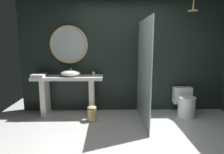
% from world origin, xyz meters
% --- Properties ---
extents(ground_plane, '(5.76, 5.76, 0.00)m').
position_xyz_m(ground_plane, '(0.00, 0.00, 0.00)').
color(ground_plane, silver).
extents(back_wall_panel, '(4.80, 0.10, 2.60)m').
position_xyz_m(back_wall_panel, '(0.00, 1.90, 1.30)').
color(back_wall_panel, '#1E2823').
rests_on(back_wall_panel, ground_plane).
extents(vanity_counter, '(1.51, 0.48, 0.87)m').
position_xyz_m(vanity_counter, '(-1.28, 1.59, 0.58)').
color(vanity_counter, silver).
rests_on(vanity_counter, ground_plane).
extents(vessel_sink, '(0.42, 0.34, 0.17)m').
position_xyz_m(vessel_sink, '(-1.22, 1.55, 0.93)').
color(vessel_sink, white).
rests_on(vessel_sink, vanity_counter).
extents(tumbler_cup, '(0.06, 0.06, 0.09)m').
position_xyz_m(tumbler_cup, '(-0.73, 1.62, 0.91)').
color(tumbler_cup, silver).
rests_on(tumbler_cup, vanity_counter).
extents(tissue_box, '(0.17, 0.11, 0.08)m').
position_xyz_m(tissue_box, '(-1.80, 1.57, 0.91)').
color(tissue_box, '#282D28').
rests_on(tissue_box, vanity_counter).
extents(round_wall_mirror, '(0.85, 0.05, 0.85)m').
position_xyz_m(round_wall_mirror, '(-1.28, 1.81, 1.54)').
color(round_wall_mirror, tan).
extents(shower_glass_panel, '(0.02, 1.40, 2.03)m').
position_xyz_m(shower_glass_panel, '(0.29, 1.15, 1.01)').
color(shower_glass_panel, silver).
rests_on(shower_glass_panel, ground_plane).
extents(rain_shower_head, '(0.20, 0.20, 0.29)m').
position_xyz_m(rain_shower_head, '(1.32, 1.49, 2.25)').
color(rain_shower_head, tan).
extents(toilet, '(0.40, 0.58, 0.59)m').
position_xyz_m(toilet, '(1.29, 1.49, 0.28)').
color(toilet, white).
rests_on(toilet, ground_plane).
extents(waste_bin, '(0.19, 0.19, 0.31)m').
position_xyz_m(waste_bin, '(-0.74, 1.19, 0.16)').
color(waste_bin, tan).
rests_on(waste_bin, ground_plane).
extents(folded_hand_towel, '(0.29, 0.21, 0.06)m').
position_xyz_m(folded_hand_towel, '(-1.88, 1.45, 0.90)').
color(folded_hand_towel, white).
rests_on(folded_hand_towel, vanity_counter).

